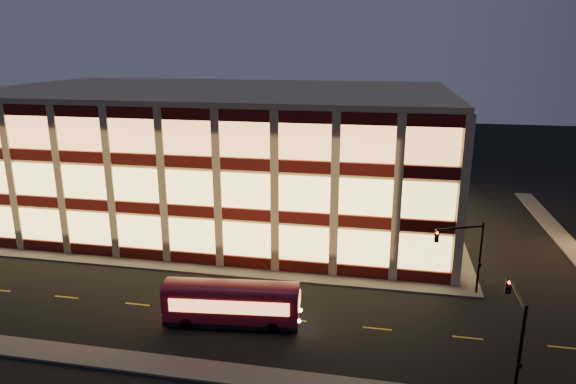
# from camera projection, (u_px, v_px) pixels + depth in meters

# --- Properties ---
(ground) EXTENTS (200.00, 200.00, 0.00)m
(ground) POSITION_uv_depth(u_px,v_px,m) (192.00, 274.00, 44.24)
(ground) COLOR black
(ground) RESTS_ON ground
(sidewalk_office_south) EXTENTS (54.00, 2.00, 0.15)m
(sidewalk_office_south) POSITION_uv_depth(u_px,v_px,m) (164.00, 265.00, 45.72)
(sidewalk_office_south) COLOR #514F4C
(sidewalk_office_south) RESTS_ON ground
(sidewalk_office_east) EXTENTS (2.00, 30.00, 0.15)m
(sidewalk_office_east) POSITION_uv_depth(u_px,v_px,m) (449.00, 226.00, 55.96)
(sidewalk_office_east) COLOR #514F4C
(sidewalk_office_east) RESTS_ON ground
(sidewalk_tower_west) EXTENTS (2.00, 30.00, 0.15)m
(sidewalk_tower_west) POSITION_uv_depth(u_px,v_px,m) (557.00, 232.00, 53.90)
(sidewalk_tower_west) COLOR #514F4C
(sidewalk_tower_west) RESTS_ON ground
(sidewalk_near) EXTENTS (100.00, 2.00, 0.15)m
(sidewalk_near) POSITION_uv_depth(u_px,v_px,m) (114.00, 359.00, 31.95)
(sidewalk_near) COLOR #514F4C
(sidewalk_near) RESTS_ON ground
(office_building) EXTENTS (50.45, 30.45, 14.50)m
(office_building) POSITION_uv_depth(u_px,v_px,m) (219.00, 152.00, 58.78)
(office_building) COLOR tan
(office_building) RESTS_ON ground
(traffic_signal_far) EXTENTS (3.79, 1.87, 6.00)m
(traffic_signal_far) POSITION_uv_depth(u_px,v_px,m) (465.00, 247.00, 39.19)
(traffic_signal_far) COLOR black
(traffic_signal_far) RESTS_ON ground
(traffic_signal_near) EXTENTS (0.32, 4.45, 6.00)m
(traffic_signal_near) POSITION_uv_depth(u_px,v_px,m) (516.00, 323.00, 28.30)
(traffic_signal_near) COLOR black
(traffic_signal_near) RESTS_ON ground
(trolley_bus) EXTENTS (9.61, 3.36, 3.19)m
(trolley_bus) POSITION_uv_depth(u_px,v_px,m) (232.00, 301.00, 35.82)
(trolley_bus) COLOR maroon
(trolley_bus) RESTS_ON ground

